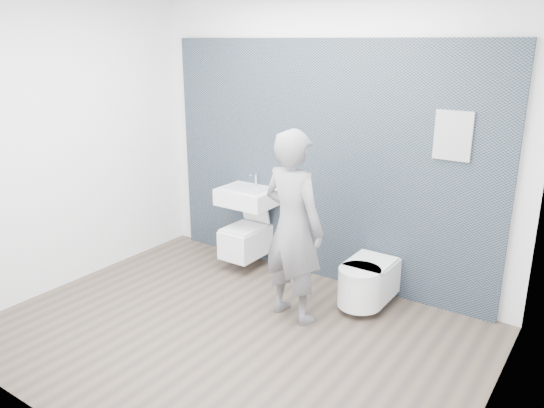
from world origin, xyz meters
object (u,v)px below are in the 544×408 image
Objects in this scene: toilet_rounded at (366,282)px; visitor at (293,227)px; toilet_square at (246,239)px; washbasin at (247,196)px.

visitor is (-0.46, -0.54, 0.60)m from toilet_rounded.
toilet_square is at bearing 176.58° from toilet_rounded.
washbasin is 0.86× the size of toilet_rounded.
toilet_square is 1.46m from toilet_rounded.
washbasin reaches higher than toilet_rounded.
washbasin reaches higher than toilet_square.
washbasin is 1.56m from toilet_rounded.
visitor is at bearing -32.22° from toilet_square.
washbasin is 0.48m from toilet_square.
toilet_square is at bearing -22.39° from visitor.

